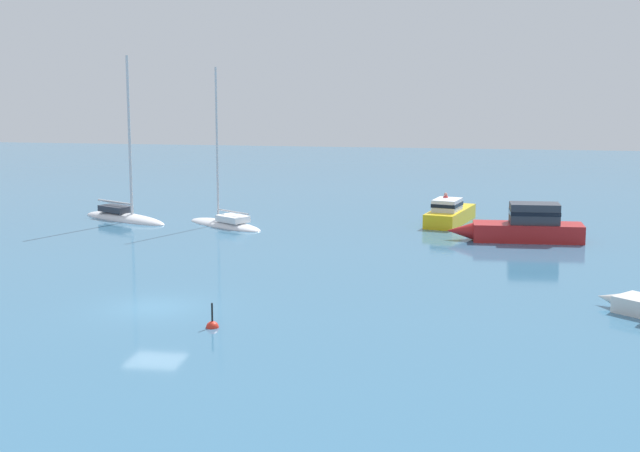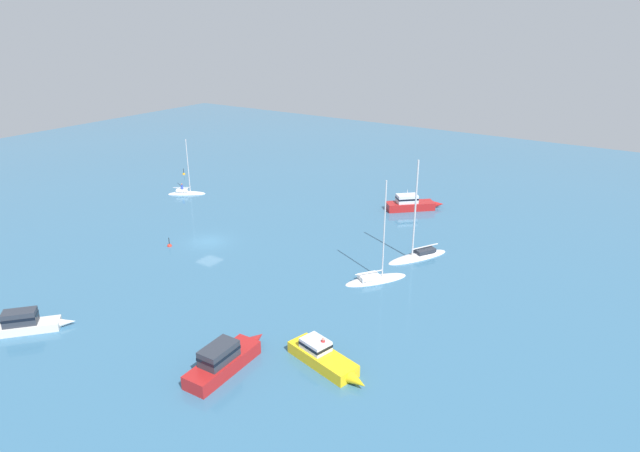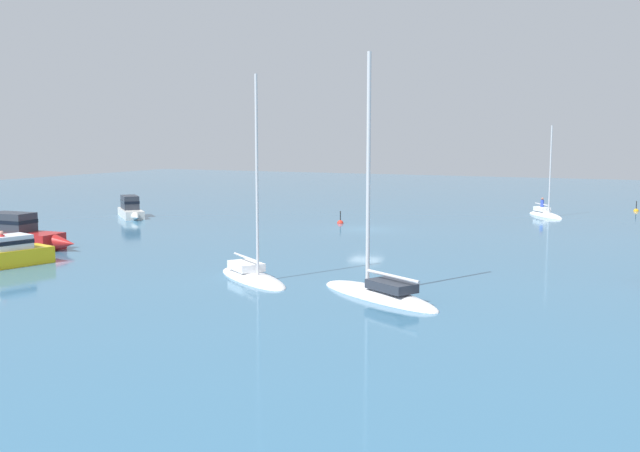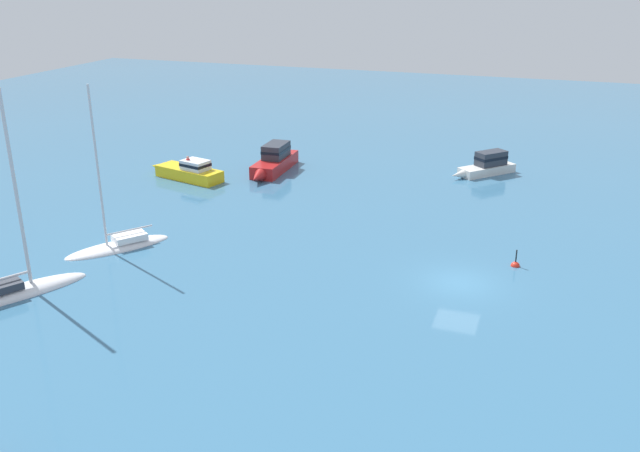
{
  "view_description": "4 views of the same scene",
  "coord_description": "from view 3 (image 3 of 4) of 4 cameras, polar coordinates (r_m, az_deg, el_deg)",
  "views": [
    {
      "loc": [
        40.95,
        13.73,
        11.14
      ],
      "look_at": [
        -18.46,
        4.8,
        0.67
      ],
      "focal_mm": 54.55,
      "sensor_mm": 36.0,
      "label": 1
    },
    {
      "loc": [
        -43.91,
        42.18,
        25.1
      ],
      "look_at": [
        -12.0,
        -6.09,
        2.61
      ],
      "focal_mm": 30.35,
      "sensor_mm": 36.0,
      "label": 2
    },
    {
      "loc": [
        -53.84,
        -21.12,
        7.46
      ],
      "look_at": [
        -13.94,
        -2.47,
        1.97
      ],
      "focal_mm": 40.83,
      "sensor_mm": 36.0,
      "label": 3
    },
    {
      "loc": [
        4.14,
        -35.82,
        16.92
      ],
      "look_at": [
        -8.14,
        -0.9,
        2.76
      ],
      "focal_mm": 38.22,
      "sensor_mm": 36.0,
      "label": 4
    }
  ],
  "objects": [
    {
      "name": "channel_buoy",
      "position": [
        78.67,
        23.53,
        1.09
      ],
      "size": [
        0.51,
        0.51,
        1.26
      ],
      "color": "orange",
      "rests_on": "ground"
    },
    {
      "name": "mooring_buoy",
      "position": [
        62.21,
        1.6,
        0.23
      ],
      "size": [
        0.54,
        0.54,
        1.33
      ],
      "color": "red",
      "rests_on": "ground"
    },
    {
      "name": "sloop",
      "position": [
        38.3,
        -5.35,
        -3.9
      ],
      "size": [
        5.51,
        6.64,
        10.88
      ],
      "rotation": [
        0.0,
        0.0,
        4.09
      ],
      "color": "white",
      "rests_on": "ground"
    },
    {
      "name": "ketch_1",
      "position": [
        33.91,
        4.64,
        -5.26
      ],
      "size": [
        5.31,
        7.64,
        11.75
      ],
      "rotation": [
        0.0,
        0.0,
        1.06
      ],
      "color": "white",
      "rests_on": "ground"
    },
    {
      "name": "motor_cruiser",
      "position": [
        68.91,
        -14.62,
        1.32
      ],
      "size": [
        5.21,
        5.61,
        1.97
      ],
      "rotation": [
        0.0,
        0.0,
        3.98
      ],
      "color": "silver",
      "rests_on": "ground"
    },
    {
      "name": "launch",
      "position": [
        52.44,
        -22.55,
        -0.62
      ],
      "size": [
        2.34,
        8.29,
        2.35
      ],
      "rotation": [
        0.0,
        0.0,
        4.75
      ],
      "color": "#B21E1E",
      "rests_on": "ground"
    },
    {
      "name": "ground_plane",
      "position": [
        58.31,
        3.61,
        -0.26
      ],
      "size": [
        160.0,
        160.0,
        0.0
      ],
      "primitive_type": "plane",
      "color": "teal"
    },
    {
      "name": "ketch",
      "position": [
        70.78,
        17.23,
        0.86
      ],
      "size": [
        5.25,
        4.41,
        8.81
      ],
      "rotation": [
        0.0,
        0.0,
        3.79
      ],
      "color": "white",
      "rests_on": "ground"
    }
  ]
}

